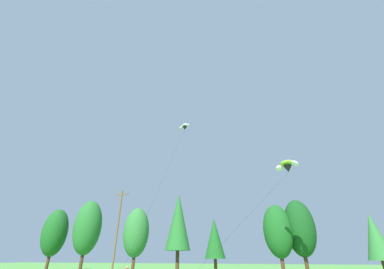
{
  "coord_description": "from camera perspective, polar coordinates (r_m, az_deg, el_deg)",
  "views": [
    {
      "loc": [
        8.71,
        0.96,
        2.59
      ],
      "look_at": [
        2.24,
        24.22,
        14.83
      ],
      "focal_mm": 22.65,
      "sensor_mm": 36.0,
      "label": 1
    }
  ],
  "objects": [
    {
      "name": "treeline_tree_a",
      "position": [
        63.4,
        -29.58,
        -19.4
      ],
      "size": [
        5.07,
        5.07,
        12.12
      ],
      "color": "#472D19",
      "rests_on": "ground_plane"
    },
    {
      "name": "treeline_tree_b",
      "position": [
        57.24,
        -23.36,
        -19.38
      ],
      "size": [
        5.4,
        5.4,
        13.33
      ],
      "color": "#472D19",
      "rests_on": "ground_plane"
    },
    {
      "name": "treeline_tree_c",
      "position": [
        52.1,
        -13.0,
        -21.47
      ],
      "size": [
        4.9,
        4.9,
        11.48
      ],
      "color": "#472D19",
      "rests_on": "ground_plane"
    },
    {
      "name": "treeline_tree_d",
      "position": [
        50.05,
        -3.24,
        -19.68
      ],
      "size": [
        4.71,
        4.71,
        14.11
      ],
      "color": "#472D19",
      "rests_on": "ground_plane"
    },
    {
      "name": "treeline_tree_e",
      "position": [
        46.95,
        5.32,
        -23.09
      ],
      "size": [
        3.58,
        3.58,
        8.98
      ],
      "color": "#472D19",
      "rests_on": "ground_plane"
    },
    {
      "name": "treeline_tree_f",
      "position": [
        46.31,
        19.54,
        -20.6
      ],
      "size": [
        4.72,
        4.72,
        10.8
      ],
      "color": "#472D19",
      "rests_on": "ground_plane"
    },
    {
      "name": "treeline_tree_g",
      "position": [
        47.87,
        24.02,
        -19.39
      ],
      "size": [
        4.95,
        4.95,
        11.68
      ],
      "color": "#472D19",
      "rests_on": "ground_plane"
    },
    {
      "name": "treeline_tree_h",
      "position": [
        45.66,
        37.17,
        -18.57
      ],
      "size": [
        3.44,
        3.44,
        8.34
      ],
      "color": "#472D19",
      "rests_on": "ground_plane"
    },
    {
      "name": "utility_pole",
      "position": [
        39.53,
        -17.17,
        -20.53
      ],
      "size": [
        2.2,
        0.26,
        11.91
      ],
      "color": "brown",
      "rests_on": "ground_plane"
    },
    {
      "name": "parafoil_kite_high_white",
      "position": [
        44.03,
        -1.75,
        1.81
      ],
      "size": [
        5.3,
        9.67,
        22.74
      ],
      "color": "white"
    },
    {
      "name": "parafoil_kite_mid_lime_white",
      "position": [
        37.58,
        21.5,
        -6.91
      ],
      "size": [
        11.74,
        14.77,
        13.55
      ],
      "color": "#93D633"
    }
  ]
}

